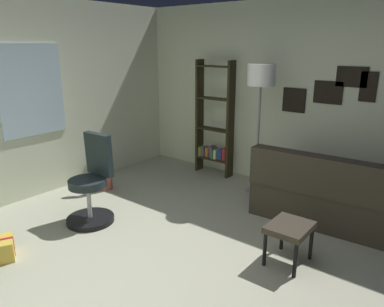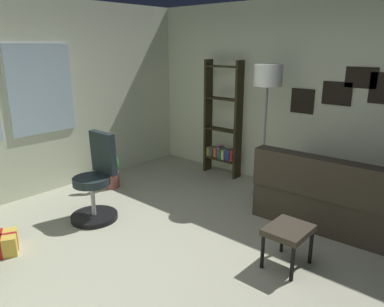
# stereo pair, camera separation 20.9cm
# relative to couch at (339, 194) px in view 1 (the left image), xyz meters

# --- Properties ---
(ground_plane) EXTENTS (5.15, 5.21, 0.10)m
(ground_plane) POSITION_rel_couch_xyz_m (-1.95, 0.95, -0.36)
(ground_plane) COLOR #A3A38C
(wall_back_with_windows) EXTENTS (5.15, 0.12, 2.67)m
(wall_back_with_windows) POSITION_rel_couch_xyz_m (-1.97, 3.60, 1.03)
(wall_back_with_windows) COLOR beige
(wall_back_with_windows) RESTS_ON ground_plane
(wall_right_with_frames) EXTENTS (0.12, 5.21, 2.67)m
(wall_right_with_frames) POSITION_rel_couch_xyz_m (0.67, 0.94, 1.03)
(wall_right_with_frames) COLOR beige
(wall_right_with_frames) RESTS_ON ground_plane
(couch) EXTENTS (1.58, 1.77, 0.87)m
(couch) POSITION_rel_couch_xyz_m (0.00, 0.00, 0.00)
(couch) COLOR #322C22
(couch) RESTS_ON ground_plane
(footstool) EXTENTS (0.44, 0.37, 0.41)m
(footstool) POSITION_rel_couch_xyz_m (-1.29, 0.06, 0.04)
(footstool) COLOR #322C22
(footstool) RESTS_ON ground_plane
(office_chair) EXTENTS (0.56, 0.56, 1.06)m
(office_chair) POSITION_rel_couch_xyz_m (-1.89, 2.29, 0.11)
(office_chair) COLOR black
(office_chair) RESTS_ON ground_plane
(bookshelf) EXTENTS (0.18, 0.64, 1.83)m
(bookshelf) POSITION_rel_couch_xyz_m (0.41, 2.14, 0.50)
(bookshelf) COLOR black
(bookshelf) RESTS_ON ground_plane
(floor_lamp) EXTENTS (0.37, 0.37, 1.81)m
(floor_lamp) POSITION_rel_couch_xyz_m (0.08, 1.17, 1.24)
(floor_lamp) COLOR slate
(floor_lamp) RESTS_ON ground_plane
(potted_plant) EXTENTS (0.44, 0.26, 0.70)m
(potted_plant) POSITION_rel_couch_xyz_m (-1.19, 2.99, -0.04)
(potted_plant) COLOR #985047
(potted_plant) RESTS_ON ground_plane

